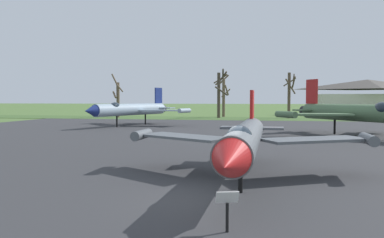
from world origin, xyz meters
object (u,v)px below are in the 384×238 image
at_px(info_placard_rear_left, 227,207).
at_px(visitor_building, 367,98).
at_px(jet_fighter_front_left, 362,112).
at_px(jet_fighter_rear_left, 245,139).
at_px(jet_fighter_rear_center, 131,109).

relative_size(info_placard_rear_left, visitor_building, 0.05).
distance_m(jet_fighter_front_left, jet_fighter_rear_left, 22.19).
height_order(jet_fighter_rear_center, info_placard_rear_left, jet_fighter_rear_center).
bearing_deg(visitor_building, info_placard_rear_left, -106.74).
xyz_separation_m(jet_fighter_front_left, visitor_building, (14.44, 53.79, 1.59)).
bearing_deg(jet_fighter_rear_left, visitor_building, 72.08).
distance_m(jet_fighter_front_left, jet_fighter_rear_center, 27.23).
xyz_separation_m(jet_fighter_rear_center, visitor_building, (39.64, 43.46, 1.67)).
bearing_deg(jet_fighter_front_left, jet_fighter_rear_left, -115.21).
distance_m(jet_fighter_front_left, visitor_building, 55.71).
xyz_separation_m(jet_fighter_front_left, info_placard_rear_left, (-9.62, -26.23, -1.55)).
xyz_separation_m(jet_fighter_rear_left, info_placard_rear_left, (-0.17, -6.16, -1.09)).
relative_size(jet_fighter_rear_center, jet_fighter_rear_left, 1.14).
height_order(info_placard_rear_left, visitor_building, visitor_building).
height_order(jet_fighter_rear_center, visitor_building, visitor_building).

